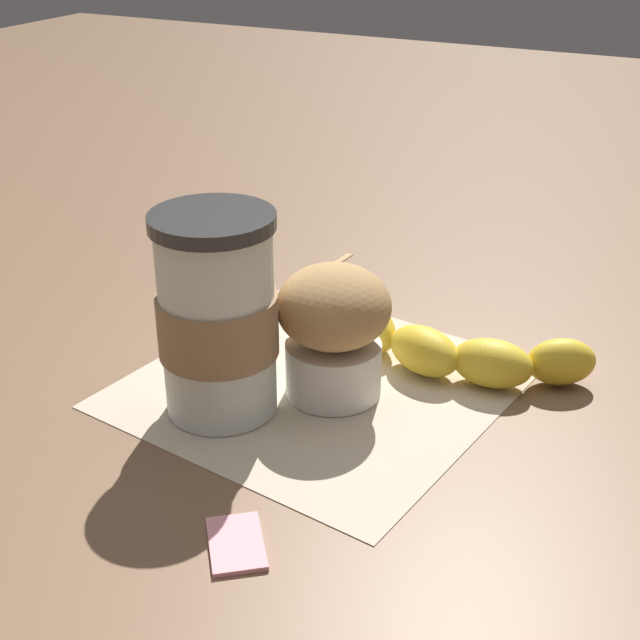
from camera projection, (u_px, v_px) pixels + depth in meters
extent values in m
plane|color=brown|center=(320.00, 386.00, 0.69)|extent=(3.00, 3.00, 0.00)
cube|color=beige|center=(320.00, 385.00, 0.69)|extent=(0.30, 0.30, 0.00)
cylinder|color=silver|center=(218.00, 321.00, 0.63)|extent=(0.08, 0.08, 0.14)
cylinder|color=#2D2D2D|center=(212.00, 221.00, 0.59)|extent=(0.09, 0.09, 0.01)
cylinder|color=#997551|center=(218.00, 324.00, 0.63)|extent=(0.09, 0.09, 0.04)
cylinder|color=white|center=(333.00, 368.00, 0.67)|extent=(0.07, 0.07, 0.04)
ellipsoid|color=#AD8451|center=(334.00, 306.00, 0.65)|extent=(0.08, 0.08, 0.06)
ellipsoid|color=gold|center=(374.00, 328.00, 0.73)|extent=(0.06, 0.06, 0.04)
ellipsoid|color=gold|center=(424.00, 351.00, 0.70)|extent=(0.06, 0.07, 0.04)
ellipsoid|color=gold|center=(492.00, 363.00, 0.68)|extent=(0.04, 0.07, 0.04)
ellipsoid|color=gold|center=(561.00, 362.00, 0.68)|extent=(0.05, 0.06, 0.04)
cube|color=pink|center=(236.00, 541.00, 0.52)|extent=(0.06, 0.06, 0.01)
cube|color=tan|center=(322.00, 272.00, 0.88)|extent=(0.11, 0.02, 0.00)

